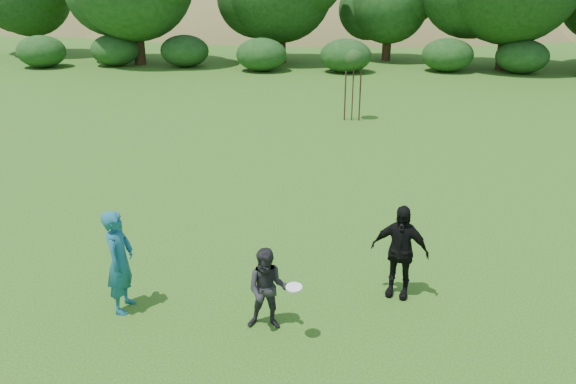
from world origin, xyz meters
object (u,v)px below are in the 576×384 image
sapling (354,61)px  player_grey (268,289)px  player_black (400,251)px  player_teal (120,261)px

sapling → player_grey: bearing=-94.0°
player_black → sapling: size_ratio=0.64×
player_grey → player_black: 2.64m
player_black → sapling: bearing=109.4°
player_teal → player_black: bearing=-79.2°
player_teal → player_black: player_teal is taller
player_black → sapling: (-1.24, 13.29, 1.50)m
player_grey → player_black: bearing=28.2°
player_teal → player_grey: 2.71m
sapling → player_black: bearing=-84.7°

